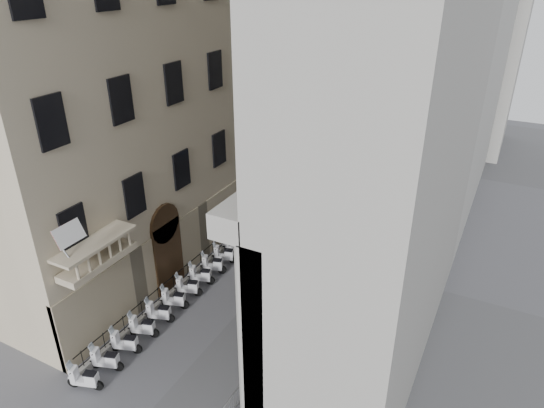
{
  "coord_description": "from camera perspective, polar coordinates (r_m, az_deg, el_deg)",
  "views": [
    {
      "loc": [
        11.72,
        -6.79,
        17.75
      ],
      "look_at": [
        -0.51,
        16.88,
        4.5
      ],
      "focal_mm": 32.0,
      "sensor_mm": 36.0,
      "label": 1
    }
  ],
  "objects": [
    {
      "name": "scooter_15",
      "position": [
        38.45,
        0.76,
        -1.06
      ],
      "size": [
        1.51,
        0.97,
        1.5
      ],
      "primitive_type": null,
      "rotation": [
        0.0,
        0.0,
        1.89
      ],
      "color": "white",
      "rests_on": "ground"
    },
    {
      "name": "scooter_6",
      "position": [
        29.85,
        -9.76,
        -10.5
      ],
      "size": [
        1.51,
        0.97,
        1.5
      ],
      "primitive_type": null,
      "rotation": [
        0.0,
        0.0,
        1.89
      ],
      "color": "white",
      "rests_on": "ground"
    },
    {
      "name": "pedestrian_c",
      "position": [
        41.15,
        5.53,
        1.97
      ],
      "size": [
        0.92,
        0.83,
        1.58
      ],
      "primitive_type": "imported",
      "rotation": [
        0.0,
        0.0,
        3.69
      ],
      "color": "black",
      "rests_on": "ground"
    },
    {
      "name": "barrier_7",
      "position": [
        36.1,
        10.27,
        -3.48
      ],
      "size": [
        0.6,
        2.4,
        1.1
      ],
      "primitive_type": null,
      "color": "#ABAEB3",
      "rests_on": "ground"
    },
    {
      "name": "scooter_13",
      "position": [
        36.37,
        -1.12,
        -2.77
      ],
      "size": [
        1.51,
        0.97,
        1.5
      ],
      "primitive_type": null,
      "rotation": [
        0.0,
        0.0,
        1.89
      ],
      "color": "white",
      "rests_on": "ground"
    },
    {
      "name": "barrier_4",
      "position": [
        30.09,
        5.78,
        -9.87
      ],
      "size": [
        0.6,
        2.4,
        1.1
      ],
      "primitive_type": null,
      "color": "#ABAEB3",
      "rests_on": "ground"
    },
    {
      "name": "barrier_3",
      "position": [
        28.24,
        3.82,
        -12.58
      ],
      "size": [
        0.6,
        2.4,
        1.1
      ],
      "primitive_type": null,
      "color": "#ABAEB3",
      "rests_on": "ground"
    },
    {
      "name": "pedestrian_a",
      "position": [
        40.24,
        10.96,
        1.12
      ],
      "size": [
        0.65,
        0.45,
        1.73
      ],
      "primitive_type": "imported",
      "rotation": [
        0.0,
        0.0,
        3.19
      ],
      "color": "black",
      "rests_on": "ground"
    },
    {
      "name": "flag",
      "position": [
        26.48,
        -19.82,
        -17.62
      ],
      "size": [
        1.0,
        1.4,
        8.2
      ],
      "primitive_type": null,
      "color": "#9E0C11",
      "rests_on": "ground"
    },
    {
      "name": "scooter_5",
      "position": [
        29.04,
        -11.33,
        -11.86
      ],
      "size": [
        1.51,
        0.97,
        1.5
      ],
      "primitive_type": null,
      "rotation": [
        0.0,
        0.0,
        1.89
      ],
      "color": "white",
      "rests_on": "ground"
    },
    {
      "name": "barrier_2",
      "position": [
        26.5,
        1.55,
        -15.62
      ],
      "size": [
        0.6,
        2.4,
        1.1
      ],
      "primitive_type": null,
      "color": "#ABAEB3",
      "rests_on": "ground"
    },
    {
      "name": "barrier_5",
      "position": [
        32.02,
        7.48,
        -7.48
      ],
      "size": [
        0.6,
        2.4,
        1.1
      ],
      "primitive_type": null,
      "color": "#ABAEB3",
      "rests_on": "ground"
    },
    {
      "name": "scooter_4",
      "position": [
        28.27,
        -13.01,
        -13.27
      ],
      "size": [
        1.51,
        0.97,
        1.5
      ],
      "primitive_type": null,
      "rotation": [
        0.0,
        0.0,
        1.89
      ],
      "color": "white",
      "rests_on": "ground"
    },
    {
      "name": "security_tent",
      "position": [
        40.59,
        4.28,
        4.64
      ],
      "size": [
        4.01,
        4.01,
        3.26
      ],
      "color": "white",
      "rests_on": "ground"
    },
    {
      "name": "info_kiosk",
      "position": [
        38.22,
        0.8,
        0.14
      ],
      "size": [
        0.46,
        0.79,
        1.61
      ],
      "rotation": [
        0.0,
        0.0,
        0.34
      ],
      "color": "black",
      "rests_on": "ground"
    },
    {
      "name": "scooter_9",
      "position": [
        32.48,
        -5.6,
        -6.83
      ],
      "size": [
        1.51,
        0.97,
        1.5
      ],
      "primitive_type": null,
      "rotation": [
        0.0,
        0.0,
        1.89
      ],
      "color": "white",
      "rests_on": "ground"
    },
    {
      "name": "scooter_11",
      "position": [
        34.38,
        -3.22,
        -4.69
      ],
      "size": [
        1.51,
        0.97,
        1.5
      ],
      "primitive_type": null,
      "rotation": [
        0.0,
        0.0,
        1.89
      ],
      "color": "white",
      "rests_on": "ground"
    },
    {
      "name": "barrier_6",
      "position": [
        34.03,
        8.97,
        -5.36
      ],
      "size": [
        0.6,
        2.4,
        1.1
      ],
      "primitive_type": null,
      "color": "#ABAEB3",
      "rests_on": "ground"
    },
    {
      "name": "scooter_14",
      "position": [
        37.4,
        -0.15,
        -1.89
      ],
      "size": [
        1.51,
        0.97,
        1.5
      ],
      "primitive_type": null,
      "rotation": [
        0.0,
        0.0,
        1.89
      ],
      "color": "white",
      "rests_on": "ground"
    },
    {
      "name": "pedestrian_b",
      "position": [
        45.72,
        10.65,
        4.36
      ],
      "size": [
        0.93,
        0.75,
        1.83
      ],
      "primitive_type": "imported",
      "rotation": [
        0.0,
        0.0,
        3.21
      ],
      "color": "black",
      "rests_on": "ground"
    },
    {
      "name": "barrier_8",
      "position": [
        38.22,
        11.44,
        -1.8
      ],
      "size": [
        0.6,
        2.4,
        1.1
      ],
      "primitive_type": null,
      "color": "#ABAEB3",
      "rests_on": "ground"
    },
    {
      "name": "scooter_10",
      "position": [
        33.42,
        -4.38,
        -5.73
      ],
      "size": [
        1.51,
        0.97,
        1.5
      ],
      "primitive_type": null,
      "rotation": [
        0.0,
        0.0,
        1.89
      ],
      "color": "white",
      "rests_on": "ground"
    },
    {
      "name": "scooter_1",
      "position": [
        26.23,
        -18.75,
        -17.91
      ],
      "size": [
        1.51,
        0.97,
        1.5
      ],
      "primitive_type": null,
      "rotation": [
        0.0,
        0.0,
        1.89
      ],
      "color": "white",
      "rests_on": "ground"
    },
    {
      "name": "scooter_8",
      "position": [
        31.57,
        -6.9,
        -7.99
      ],
      "size": [
        1.51,
        0.97,
        1.5
      ],
      "primitive_type": null,
      "rotation": [
        0.0,
        0.0,
        1.89
      ],
      "color": "white",
      "rests_on": "ground"
    },
    {
      "name": "scooter_3",
      "position": [
        27.54,
        -14.8,
        -14.76
      ],
      "size": [
        1.51,
        0.97,
        1.5
      ],
      "primitive_type": null,
      "rotation": [
        0.0,
        0.0,
        1.89
      ],
      "color": "white",
      "rests_on": "ground"
    },
    {
      "name": "scooter_7",
      "position": [
        30.69,
        -8.29,
        -9.21
      ],
      "size": [
        1.51,
        0.97,
        1.5
      ],
      "primitive_type": null,
      "rotation": [
        0.0,
        0.0,
        1.89
      ],
      "color": "white",
      "rests_on": "ground"
    },
    {
      "name": "scooter_0",
      "position": [
        25.66,
        -20.93,
        -19.57
      ],
      "size": [
        1.51,
        0.97,
        1.5
      ],
      "primitive_type": null,
      "rotation": [
        0.0,
        0.0,
        1.89
      ],
      "color": "white",
      "rests_on": "ground"
    },
    {
      "name": "scooter_2",
      "position": [
        26.86,
        -16.71,
        -16.31
      ],
      "size": [
        1.51,
        0.97,
        1.5
      ],
      "primitive_type": null,
      "rotation": [
        0.0,
        0.0,
        1.89
      ],
      "color": "white",
      "rests_on": "ground"
    },
    {
      "name": "barrier_1",
      "position": [
        24.89,
        -1.11,
        -19.06
      ],
      "size": [
        0.6,
        2.4,
        1.1
      ],
      "primitive_type": null,
      "color": "#ABAEB3",
      "rests_on": "ground"
    },
    {
      "name": "iron_fence",
      "position": [
        34.44,
        -4.78,
        -4.68
      ],
      "size": [
        0.3,
        28.0,
        1.4
      ],
      "primitive_type": null,
      "color": "black",
      "rests_on": "ground"
    },
    {
      "name": "street_lamp",
      "position": [
        40.29,
        3.06,
        7.9
      ],
      "size": [
        2.6,
        1.06,
        8.32
      ],
      "rotation": [
        0.0,
        0.0,
        0.34
      ],
      "color": "#92959A",
      "rests_on": "ground"
    },
    {
      "name": "blue_awning",
      "position": [
        38.05,
        12.64,
        -2.07
      ],
      "size": [
        1.6,
        3.0,
        3.0
      ],
      "primitive_type": null,
      "color": "navy",
      "rests_on": "ground"
    },
    {
      "name": "scooter_12",
      "position": [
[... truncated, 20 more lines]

